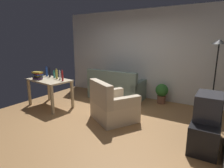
{
  "coord_description": "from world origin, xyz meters",
  "views": [
    {
      "loc": [
        2.4,
        -3.3,
        1.78
      ],
      "look_at": [
        0.1,
        0.5,
        0.75
      ],
      "focal_mm": 30.01,
      "sensor_mm": 36.0,
      "label": 1
    }
  ],
  "objects_px": {
    "bottle_tall": "(54,74)",
    "bottle_clear": "(60,75)",
    "bottle_squat": "(57,74)",
    "potted_plant": "(162,92)",
    "bottle_red": "(62,76)",
    "book_stack": "(38,75)",
    "tv": "(209,106)",
    "bottle_blue": "(47,72)",
    "bottle_dark": "(49,73)",
    "torchiere_lamp": "(217,59)",
    "desk": "(49,83)",
    "couch": "(116,89)",
    "armchair": "(112,106)",
    "tv_stand": "(206,131)"
  },
  "relations": [
    {
      "from": "torchiere_lamp",
      "to": "potted_plant",
      "type": "height_order",
      "value": "torchiere_lamp"
    },
    {
      "from": "bottle_tall",
      "to": "bottle_dark",
      "type": "bearing_deg",
      "value": -176.89
    },
    {
      "from": "torchiere_lamp",
      "to": "bottle_tall",
      "type": "distance_m",
      "value": 4.09
    },
    {
      "from": "tv_stand",
      "to": "armchair",
      "type": "bearing_deg",
      "value": 88.58
    },
    {
      "from": "bottle_dark",
      "to": "bottle_red",
      "type": "xyz_separation_m",
      "value": [
        0.69,
        -0.18,
        -0.0
      ]
    },
    {
      "from": "bottle_clear",
      "to": "potted_plant",
      "type": "bearing_deg",
      "value": 36.98
    },
    {
      "from": "tv",
      "to": "bottle_tall",
      "type": "bearing_deg",
      "value": 87.19
    },
    {
      "from": "torchiere_lamp",
      "to": "bottle_squat",
      "type": "relative_size",
      "value": 6.31
    },
    {
      "from": "torchiere_lamp",
      "to": "couch",
      "type": "bearing_deg",
      "value": 172.89
    },
    {
      "from": "bottle_dark",
      "to": "bottle_tall",
      "type": "height_order",
      "value": "bottle_dark"
    },
    {
      "from": "tv_stand",
      "to": "bottle_tall",
      "type": "bearing_deg",
      "value": 87.19
    },
    {
      "from": "bottle_tall",
      "to": "bottle_clear",
      "type": "height_order",
      "value": "bottle_clear"
    },
    {
      "from": "bottle_red",
      "to": "desk",
      "type": "bearing_deg",
      "value": -173.6
    },
    {
      "from": "bottle_clear",
      "to": "bottle_tall",
      "type": "bearing_deg",
      "value": 161.75
    },
    {
      "from": "bottle_red",
      "to": "book_stack",
      "type": "bearing_deg",
      "value": -165.09
    },
    {
      "from": "tv",
      "to": "bottle_squat",
      "type": "height_order",
      "value": "bottle_squat"
    },
    {
      "from": "armchair",
      "to": "bottle_red",
      "type": "bearing_deg",
      "value": 32.67
    },
    {
      "from": "desk",
      "to": "armchair",
      "type": "distance_m",
      "value": 1.97
    },
    {
      "from": "potted_plant",
      "to": "bottle_blue",
      "type": "bearing_deg",
      "value": -152.42
    },
    {
      "from": "torchiere_lamp",
      "to": "desk",
      "type": "height_order",
      "value": "torchiere_lamp"
    },
    {
      "from": "tv",
      "to": "bottle_red",
      "type": "xyz_separation_m",
      "value": [
        -3.42,
        0.01,
        0.19
      ]
    },
    {
      "from": "bottle_blue",
      "to": "book_stack",
      "type": "bearing_deg",
      "value": -70.56
    },
    {
      "from": "tv",
      "to": "bottle_blue",
      "type": "xyz_separation_m",
      "value": [
        -4.3,
        0.24,
        0.19
      ]
    },
    {
      "from": "bottle_tall",
      "to": "bottle_clear",
      "type": "xyz_separation_m",
      "value": [
        0.34,
        -0.11,
        0.02
      ]
    },
    {
      "from": "bottle_dark",
      "to": "torchiere_lamp",
      "type": "bearing_deg",
      "value": 13.22
    },
    {
      "from": "tv",
      "to": "bottle_clear",
      "type": "bearing_deg",
      "value": 88.71
    },
    {
      "from": "bottle_red",
      "to": "book_stack",
      "type": "xyz_separation_m",
      "value": [
        -0.73,
        -0.19,
        -0.02
      ]
    },
    {
      "from": "tv_stand",
      "to": "desk",
      "type": "distance_m",
      "value": 3.9
    },
    {
      "from": "bottle_tall",
      "to": "book_stack",
      "type": "xyz_separation_m",
      "value": [
        -0.21,
        -0.38,
        0.01
      ]
    },
    {
      "from": "desk",
      "to": "bottle_dark",
      "type": "distance_m",
      "value": 0.41
    },
    {
      "from": "bottle_blue",
      "to": "bottle_squat",
      "type": "relative_size",
      "value": 1.03
    },
    {
      "from": "tv",
      "to": "book_stack",
      "type": "xyz_separation_m",
      "value": [
        -4.15,
        -0.19,
        0.17
      ]
    },
    {
      "from": "bottle_squat",
      "to": "bottle_red",
      "type": "distance_m",
      "value": 0.35
    },
    {
      "from": "bottle_dark",
      "to": "bottle_squat",
      "type": "height_order",
      "value": "bottle_dark"
    },
    {
      "from": "bottle_squat",
      "to": "bottle_clear",
      "type": "height_order",
      "value": "bottle_squat"
    },
    {
      "from": "bottle_squat",
      "to": "potted_plant",
      "type": "bearing_deg",
      "value": 34.51
    },
    {
      "from": "bottle_blue",
      "to": "potted_plant",
      "type": "bearing_deg",
      "value": 27.58
    },
    {
      "from": "potted_plant",
      "to": "book_stack",
      "type": "relative_size",
      "value": 1.95
    },
    {
      "from": "potted_plant",
      "to": "bottle_squat",
      "type": "relative_size",
      "value": 1.99
    },
    {
      "from": "desk",
      "to": "bottle_tall",
      "type": "xyz_separation_m",
      "value": [
        -0.06,
        0.24,
        0.2
      ]
    },
    {
      "from": "couch",
      "to": "armchair",
      "type": "distance_m",
      "value": 1.61
    },
    {
      "from": "bottle_clear",
      "to": "desk",
      "type": "bearing_deg",
      "value": -156.08
    },
    {
      "from": "desk",
      "to": "bottle_clear",
      "type": "bearing_deg",
      "value": 31.96
    },
    {
      "from": "tv",
      "to": "bottle_tall",
      "type": "distance_m",
      "value": 3.94
    },
    {
      "from": "desk",
      "to": "bottle_clear",
      "type": "distance_m",
      "value": 0.38
    },
    {
      "from": "bottle_red",
      "to": "bottle_clear",
      "type": "bearing_deg",
      "value": 156.75
    },
    {
      "from": "bottle_clear",
      "to": "bottle_red",
      "type": "distance_m",
      "value": 0.19
    },
    {
      "from": "desk",
      "to": "bottle_squat",
      "type": "bearing_deg",
      "value": 61.48
    },
    {
      "from": "torchiere_lamp",
      "to": "bottle_blue",
      "type": "xyz_separation_m",
      "value": [
        -4.3,
        -0.91,
        -0.52
      ]
    },
    {
      "from": "couch",
      "to": "bottle_blue",
      "type": "relative_size",
      "value": 5.62
    }
  ]
}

